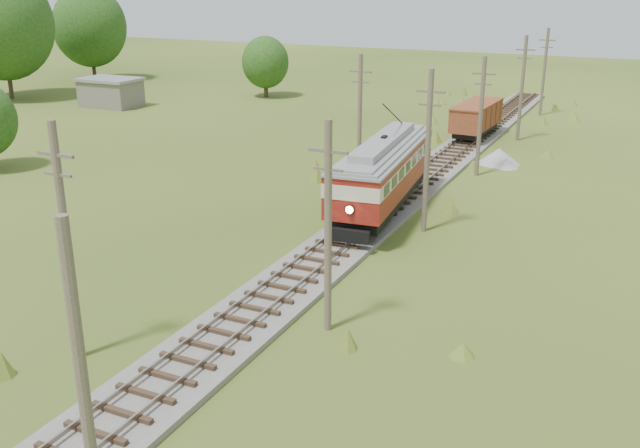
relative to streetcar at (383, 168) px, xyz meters
The scene contains 16 objects.
railbed_main 2.88m from the streetcar, 90.01° to the left, with size 3.60×96.00×0.57m.
streetcar is the anchor object (origin of this frame).
gondola 22.85m from the streetcar, 90.00° to the left, with size 2.91×8.02×2.63m.
gravel_pile 15.74m from the streetcar, 75.79° to the left, with size 3.28×3.47×1.19m.
utility_pole_r_1 28.07m from the streetcar, 83.65° to the right, with size 0.30×0.30×8.80m.
utility_pole_r_2 15.30m from the streetcar, 77.48° to the right, with size 1.60×0.30×8.60m.
utility_pole_r_3 4.11m from the streetcar, 30.09° to the right, with size 1.60×0.30×9.00m.
utility_pole_r_4 11.64m from the streetcar, 74.94° to the left, with size 1.60×0.30×8.40m.
utility_pole_r_5 24.45m from the streetcar, 81.99° to the left, with size 1.60×0.30×8.90m.
utility_pole_r_6 37.32m from the streetcar, 85.08° to the left, with size 1.60×0.30×8.70m.
utility_pole_l_a 21.35m from the streetcar, 101.39° to the right, with size 1.60×0.30×9.00m.
utility_pole_l_b 8.59m from the streetcar, 122.20° to the left, with size 1.60×0.30×8.60m.
tree_left_4 58.26m from the streetcar, 158.61° to the left, with size 11.34×11.34×14.61m.
tree_left_5 67.34m from the streetcar, 146.44° to the left, with size 9.66×9.66×12.44m.
tree_mid_a 44.95m from the streetcar, 128.54° to the left, with size 5.46×5.46×7.03m.
shed 45.74m from the streetcar, 151.03° to the left, with size 6.40×4.40×3.10m.
Camera 1 is at (14.19, -5.51, 13.59)m, focal length 40.00 mm.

